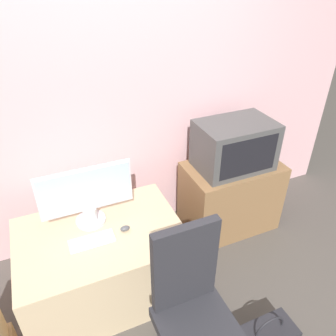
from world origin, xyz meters
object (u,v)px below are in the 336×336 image
(main_monitor, at_px, (87,195))
(office_chair, at_px, (193,321))
(mouse, at_px, (125,228))
(crt_tv, at_px, (235,146))
(keyboard, at_px, (92,241))

(main_monitor, height_order, office_chair, office_chair)
(mouse, xyz_separation_m, crt_tv, (1.03, 0.30, 0.26))
(mouse, bearing_deg, office_chair, -77.18)
(crt_tv, xyz_separation_m, office_chair, (-0.87, -1.00, -0.40))
(main_monitor, distance_m, crt_tv, 1.23)
(main_monitor, relative_size, keyboard, 2.12)
(main_monitor, xyz_separation_m, mouse, (0.19, -0.19, -0.20))
(keyboard, distance_m, office_chair, 0.80)
(office_chair, bearing_deg, crt_tv, 48.96)
(crt_tv, height_order, office_chair, crt_tv)
(keyboard, distance_m, mouse, 0.23)
(main_monitor, relative_size, mouse, 9.57)
(crt_tv, bearing_deg, keyboard, -165.79)
(keyboard, bearing_deg, crt_tv, 14.21)
(keyboard, height_order, crt_tv, crt_tv)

